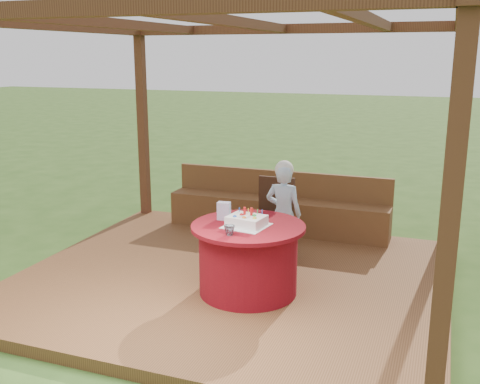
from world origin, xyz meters
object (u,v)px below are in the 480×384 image
chair (274,211)px  elderly_woman (283,211)px  table (248,258)px  gift_bag (224,211)px  drinking_glass (229,230)px  birthday_cake (247,221)px  bench (278,212)px

chair → elderly_woman: size_ratio=0.75×
table → gift_bag: 0.54m
elderly_woman → gift_bag: 0.98m
elderly_woman → drinking_glass: elderly_woman is taller
birthday_cake → gift_bag: bearing=155.6°
bench → elderly_woman: elderly_woman is taller
bench → table: size_ratio=2.65×
elderly_woman → drinking_glass: size_ratio=11.77×
table → birthday_cake: birthday_cake is taller
gift_bag → table: bearing=-22.4°
table → drinking_glass: (-0.06, -0.36, 0.40)m
table → bench: bearing=98.5°
bench → table: bench is taller
birthday_cake → drinking_glass: (-0.06, -0.32, -0.01)m
bench → drinking_glass: size_ratio=29.61×
table → gift_bag: bearing=164.0°
drinking_glass → chair: bearing=92.5°
elderly_woman → birthday_cake: 1.03m
birthday_cake → drinking_glass: birthday_cake is taller
birthday_cake → elderly_woman: bearing=85.2°
gift_bag → drinking_glass: bearing=-68.7°
bench → chair: size_ratio=3.34×
chair → gift_bag: size_ratio=4.91×
gift_bag → chair: bearing=75.7°
table → birthday_cake: size_ratio=2.53×
chair → drinking_glass: size_ratio=8.86×
gift_bag → drinking_glass: 0.51m
table → gift_bag: gift_bag is taller
chair → drinking_glass: 1.67m
table → chair: chair is taller
bench → chair: bearing=-76.9°
drinking_glass → bench: bearing=96.0°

